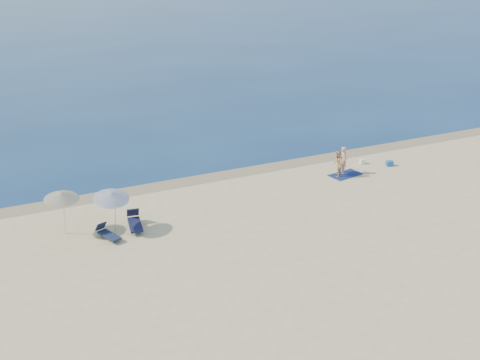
# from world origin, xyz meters

# --- Properties ---
(sea) EXTENTS (240.00, 160.00, 0.01)m
(sea) POSITION_xyz_m (0.00, 100.00, 0.00)
(sea) COLOR navy
(sea) RESTS_ON ground
(wet_sand_strip) EXTENTS (240.00, 1.60, 0.00)m
(wet_sand_strip) POSITION_xyz_m (0.00, 19.40, 0.00)
(wet_sand_strip) COLOR #847254
(wet_sand_strip) RESTS_ON ground
(person_left) EXTENTS (0.63, 0.73, 1.70)m
(person_left) POSITION_xyz_m (4.26, 16.54, 0.85)
(person_left) COLOR tan
(person_left) RESTS_ON ground
(person_right) EXTENTS (0.94, 0.98, 1.59)m
(person_right) POSITION_xyz_m (3.64, 16.29, 0.80)
(person_right) COLOR tan
(person_right) RESTS_ON ground
(beach_towel) EXTENTS (2.13, 1.42, 0.03)m
(beach_towel) POSITION_xyz_m (4.26, 16.27, 0.02)
(beach_towel) COLOR #0F1A4B
(beach_towel) RESTS_ON ground
(white_bag) EXTENTS (0.37, 0.34, 0.27)m
(white_bag) POSITION_xyz_m (6.32, 17.42, 0.14)
(white_bag) COLOR silver
(white_bag) RESTS_ON ground
(blue_cooler) EXTENTS (0.50, 0.41, 0.31)m
(blue_cooler) POSITION_xyz_m (7.63, 16.40, 0.16)
(blue_cooler) COLOR #1E58A6
(blue_cooler) RESTS_ON ground
(umbrella_near) EXTENTS (1.89, 1.91, 2.24)m
(umbrella_near) POSITION_xyz_m (-10.16, 14.84, 1.87)
(umbrella_near) COLOR silver
(umbrella_near) RESTS_ON ground
(umbrella_far) EXTENTS (1.83, 1.85, 2.23)m
(umbrella_far) POSITION_xyz_m (-12.33, 15.73, 1.93)
(umbrella_far) COLOR silver
(umbrella_far) RESTS_ON ground
(lounger_left) EXTENTS (0.98, 1.58, 0.67)m
(lounger_left) POSITION_xyz_m (-10.62, 14.25, 0.24)
(lounger_left) COLOR #161E3D
(lounger_left) RESTS_ON ground
(lounger_right) EXTENTS (0.88, 1.89, 0.80)m
(lounger_right) POSITION_xyz_m (-9.15, 14.78, 0.29)
(lounger_right) COLOR #121534
(lounger_right) RESTS_ON ground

